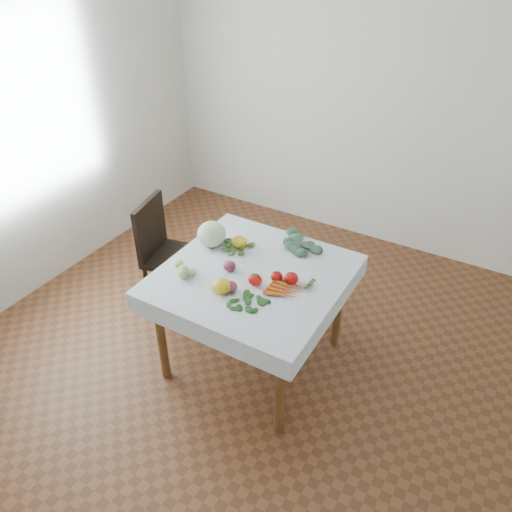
% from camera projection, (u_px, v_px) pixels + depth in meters
% --- Properties ---
extents(ground, '(4.00, 4.00, 0.00)m').
position_uv_depth(ground, '(253.00, 358.00, 3.59)').
color(ground, brown).
extents(back_wall, '(4.00, 0.04, 2.70)m').
position_uv_depth(back_wall, '(372.00, 97.00, 4.25)').
color(back_wall, silver).
rests_on(back_wall, ground).
extents(left_wall, '(0.04, 4.00, 2.70)m').
position_uv_depth(left_wall, '(19.00, 127.00, 3.66)').
color(left_wall, silver).
rests_on(left_wall, ground).
extents(table, '(1.00, 1.00, 0.75)m').
position_uv_depth(table, '(253.00, 286.00, 3.22)').
color(table, brown).
rests_on(table, ground).
extents(tablecloth, '(1.12, 1.12, 0.01)m').
position_uv_depth(tablecloth, '(253.00, 274.00, 3.17)').
color(tablecloth, white).
rests_on(tablecloth, table).
extents(chair, '(0.48, 0.48, 0.90)m').
position_uv_depth(chair, '(164.00, 247.00, 3.85)').
color(chair, black).
rests_on(chair, ground).
extents(cabbage, '(0.22, 0.22, 0.18)m').
position_uv_depth(cabbage, '(212.00, 234.00, 3.39)').
color(cabbage, silver).
rests_on(cabbage, tablecloth).
extents(tomato_a, '(0.09, 0.09, 0.07)m').
position_uv_depth(tomato_a, '(277.00, 276.00, 3.08)').
color(tomato_a, '#B7100C').
rests_on(tomato_a, tablecloth).
extents(tomato_b, '(0.10, 0.10, 0.08)m').
position_uv_depth(tomato_b, '(291.00, 278.00, 3.06)').
color(tomato_b, '#B7100C').
rests_on(tomato_b, tablecloth).
extents(tomato_c, '(0.10, 0.10, 0.07)m').
position_uv_depth(tomato_c, '(255.00, 279.00, 3.05)').
color(tomato_c, '#B7100C').
rests_on(tomato_c, tablecloth).
extents(tomato_d, '(0.10, 0.10, 0.07)m').
position_uv_depth(tomato_d, '(256.00, 281.00, 3.05)').
color(tomato_d, '#B7100C').
rests_on(tomato_d, tablecloth).
extents(heirloom_back, '(0.12, 0.12, 0.08)m').
position_uv_depth(heirloom_back, '(239.00, 242.00, 3.40)').
color(heirloom_back, gold).
rests_on(heirloom_back, tablecloth).
extents(heirloom_front, '(0.15, 0.15, 0.08)m').
position_uv_depth(heirloom_front, '(222.00, 286.00, 2.99)').
color(heirloom_front, gold).
rests_on(heirloom_front, tablecloth).
extents(onion_a, '(0.09, 0.09, 0.07)m').
position_uv_depth(onion_a, '(229.00, 266.00, 3.17)').
color(onion_a, '#5C1A38').
rests_on(onion_a, tablecloth).
extents(onion_b, '(0.11, 0.11, 0.07)m').
position_uv_depth(onion_b, '(231.00, 287.00, 3.00)').
color(onion_b, '#5C1A38').
rests_on(onion_b, tablecloth).
extents(tomatillo_cluster, '(0.19, 0.11, 0.05)m').
position_uv_depth(tomatillo_cluster, '(180.00, 270.00, 3.15)').
color(tomatillo_cluster, '#CBD67B').
rests_on(tomatillo_cluster, tablecloth).
extents(carrot_bunch, '(0.21, 0.20, 0.03)m').
position_uv_depth(carrot_bunch, '(286.00, 289.00, 3.01)').
color(carrot_bunch, orange).
rests_on(carrot_bunch, tablecloth).
extents(kale_bunch, '(0.35, 0.26, 0.04)m').
position_uv_depth(kale_bunch, '(303.00, 243.00, 3.42)').
color(kale_bunch, '#3D644E').
rests_on(kale_bunch, tablecloth).
extents(basil_bunch, '(0.27, 0.19, 0.01)m').
position_uv_depth(basil_bunch, '(248.00, 306.00, 2.89)').
color(basil_bunch, '#1A5119').
rests_on(basil_bunch, tablecloth).
extents(dill_bunch, '(0.21, 0.17, 0.02)m').
position_uv_depth(dill_bunch, '(234.00, 247.00, 3.39)').
color(dill_bunch, '#447334').
rests_on(dill_bunch, tablecloth).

